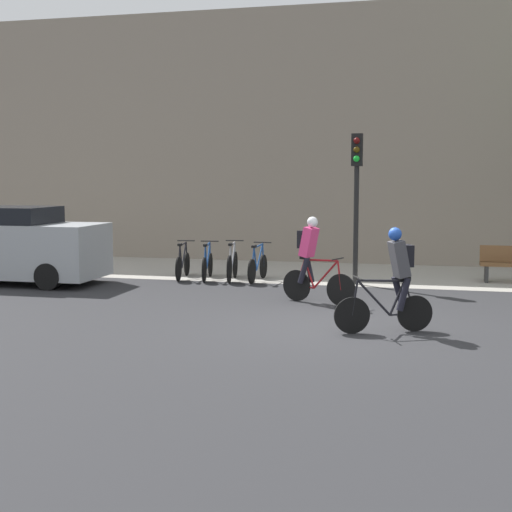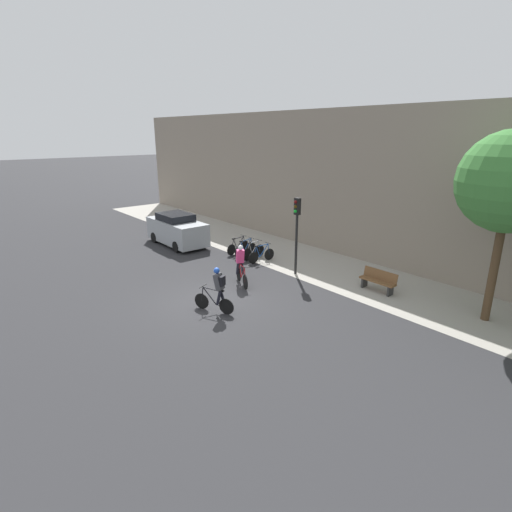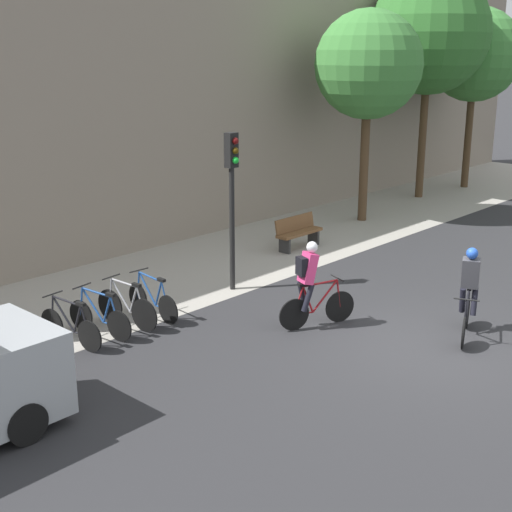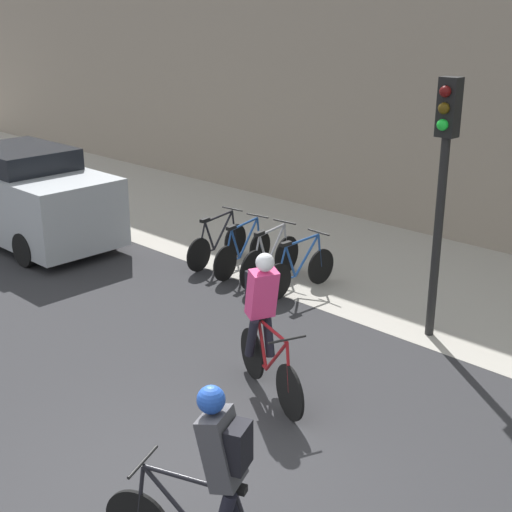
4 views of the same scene
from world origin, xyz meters
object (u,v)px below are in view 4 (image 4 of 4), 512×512
Objects in this scene: parked_car at (26,196)px; parked_bike_3 at (299,270)px; cyclist_grey at (215,477)px; parked_bike_2 at (270,259)px; parked_bike_1 at (243,251)px; cyclist_pink at (264,318)px; traffic_light_pole at (444,163)px; parked_bike_0 at (217,243)px.

parked_bike_3 is at bearing 16.40° from parked_car.
cyclist_grey is 1.07× the size of parked_bike_3.
parked_bike_3 is at bearing -0.18° from parked_bike_2.
parked_bike_2 reaches higher than parked_bike_1.
cyclist_pink is 0.49× the size of traffic_light_pole.
cyclist_pink is at bearing -48.21° from parked_bike_2.
parked_bike_3 is at bearing -0.00° from parked_bike_0.
parked_bike_3 is 3.18m from traffic_light_pole.
parked_bike_2 is at bearing 0.16° from parked_bike_1.
parked_bike_2 is 0.65m from parked_bike_3.
parked_bike_0 is at bearing 180.00° from parked_bike_3.
parked_car is (-8.05, -1.71, -1.58)m from traffic_light_pole.
traffic_light_pole reaches higher than cyclist_pink.
cyclist_pink is at bearing -35.99° from parked_bike_0.
parked_bike_0 is (-5.50, 5.14, -0.57)m from cyclist_grey.
parked_car is (-4.36, -1.67, 0.52)m from parked_bike_1.
parked_bike_1 is at bearing 20.93° from parked_car.
parked_bike_0 reaches higher than parked_bike_3.
parked_bike_0 is 1.00× the size of parked_bike_1.
parked_car is (-3.70, -1.67, 0.52)m from parked_bike_0.
traffic_light_pole is at bearing 102.61° from cyclist_grey.
cyclist_grey reaches higher than parked_bike_1.
cyclist_pink is 1.08× the size of parked_bike_3.
cyclist_pink reaches higher than parked_bike_3.
parked_bike_0 is 4.09m from parked_car.
parked_bike_1 is 1.00× the size of parked_bike_3.
cyclist_grey is 7.09m from parked_bike_1.
traffic_light_pole reaches higher than parked_bike_2.
parked_bike_0 is at bearing 144.01° from cyclist_pink.
parked_bike_3 is (-1.76, 2.70, -0.57)m from cyclist_pink.
cyclist_pink is 4.63m from parked_bike_0.
traffic_light_pole reaches higher than cyclist_grey.
cyclist_pink is 3.21m from traffic_light_pole.
parked_bike_2 is at bearing 131.79° from cyclist_pink.
parked_bike_1 is at bearing 138.62° from cyclist_pink.
parked_bike_2 is at bearing 0.09° from parked_bike_0.
parked_bike_2 is 0.45× the size of traffic_light_pole.
parked_bike_1 is at bearing 0.02° from parked_bike_0.
parked_bike_2 is (-2.41, 2.70, -0.55)m from cyclist_pink.
cyclist_grey is at bearing -20.65° from parked_car.
parked_bike_0 is at bearing 24.21° from parked_car.
traffic_light_pole is at bearing 0.75° from parked_bike_1.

